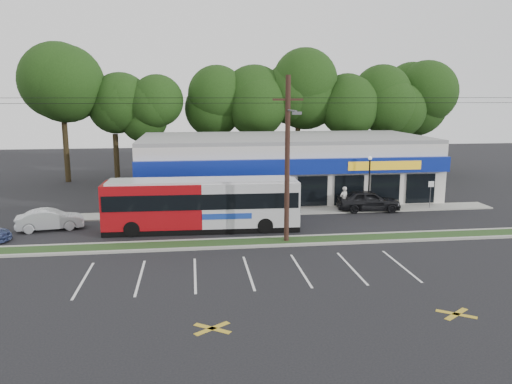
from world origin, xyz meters
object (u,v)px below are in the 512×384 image
at_px(utility_pole, 285,154).
at_px(lamp_post, 369,176).
at_px(car_dark, 369,200).
at_px(pedestrian_a, 344,199).
at_px(car_silver, 50,220).
at_px(metrobus, 202,203).
at_px(pedestrian_b, 273,206).
at_px(sign_post, 431,190).

height_order(utility_pole, lamp_post, utility_pole).
xyz_separation_m(car_dark, pedestrian_a, (-1.99, 0.00, 0.16)).
height_order(lamp_post, car_dark, lamp_post).
bearing_deg(lamp_post, car_silver, -172.74).
relative_size(car_dark, car_silver, 1.14).
distance_m(car_silver, pedestrian_a, 21.20).
height_order(metrobus, pedestrian_a, metrobus).
relative_size(car_silver, pedestrian_b, 2.47).
relative_size(lamp_post, car_silver, 1.00).
distance_m(lamp_post, pedestrian_a, 2.68).
xyz_separation_m(utility_pole, car_dark, (8.08, 7.57, -4.58)).
bearing_deg(metrobus, utility_pole, -34.85).
bearing_deg(pedestrian_a, lamp_post, 167.55).
xyz_separation_m(lamp_post, sign_post, (5.00, -0.23, -1.12)).
relative_size(utility_pole, car_dark, 10.27).
relative_size(lamp_post, sign_post, 1.91).
relative_size(metrobus, car_dark, 2.64).
relative_size(car_dark, pedestrian_a, 2.46).
relative_size(pedestrian_a, pedestrian_b, 1.14).
distance_m(utility_pole, metrobus, 7.01).
xyz_separation_m(lamp_post, car_silver, (-23.10, -2.94, -1.97)).
bearing_deg(car_dark, sign_post, -84.76).
bearing_deg(car_silver, pedestrian_b, -96.05).
xyz_separation_m(sign_post, pedestrian_a, (-7.07, -0.07, -0.57)).
bearing_deg(car_dark, car_silver, 100.95).
relative_size(utility_pole, metrobus, 3.89).
distance_m(sign_post, pedestrian_a, 7.09).
xyz_separation_m(utility_pole, sign_post, (13.17, 7.65, -3.86)).
height_order(car_dark, car_silver, car_dark).
height_order(sign_post, pedestrian_a, sign_post).
bearing_deg(metrobus, car_dark, 18.73).
xyz_separation_m(car_silver, pedestrian_a, (21.03, 2.64, 0.29)).
height_order(utility_pole, car_dark, utility_pole).
height_order(sign_post, metrobus, metrobus).
xyz_separation_m(lamp_post, pedestrian_b, (-7.79, -1.43, -1.81)).
relative_size(utility_pole, pedestrian_b, 28.94).
bearing_deg(car_silver, metrobus, -109.37).
bearing_deg(car_dark, pedestrian_a, 94.40).
bearing_deg(metrobus, lamp_post, 19.82).
height_order(sign_post, pedestrian_b, sign_post).
distance_m(utility_pole, pedestrian_b, 7.90).
height_order(utility_pole, pedestrian_a, utility_pole).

